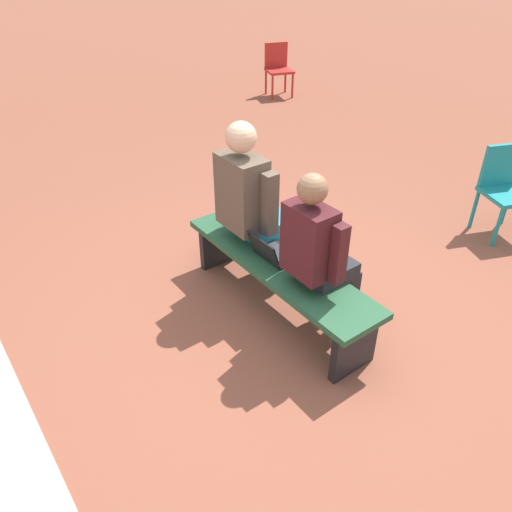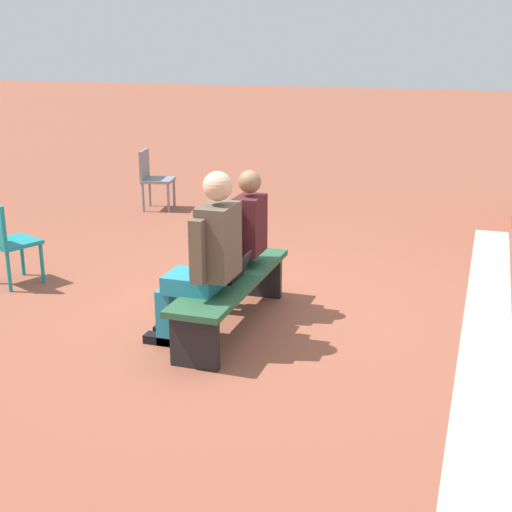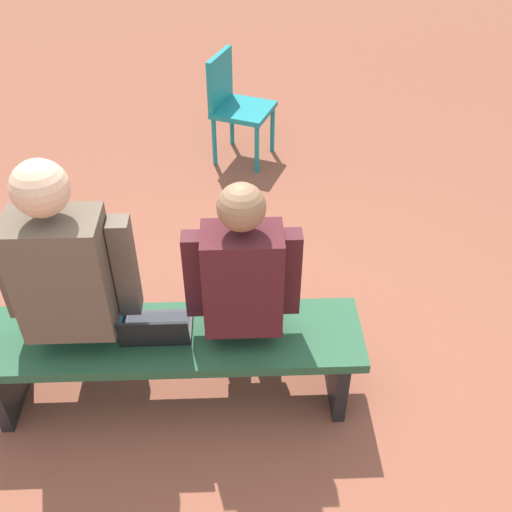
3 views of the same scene
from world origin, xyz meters
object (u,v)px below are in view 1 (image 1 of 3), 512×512
(bench, at_px, (278,272))
(plastic_chair_foreground, at_px, (278,66))
(person_adult, at_px, (254,203))
(laptop, at_px, (273,253))
(person_student, at_px, (319,251))
(plastic_chair_by_pillar, at_px, (505,185))

(bench, xyz_separation_m, plastic_chair_foreground, (4.57, -3.66, 0.13))
(person_adult, height_order, laptop, person_adult)
(person_student, xyz_separation_m, plastic_chair_by_pillar, (0.02, -2.39, -0.21))
(bench, relative_size, plastic_chair_foreground, 2.14)
(plastic_chair_foreground, bearing_deg, laptop, 140.84)
(bench, distance_m, person_student, 0.49)
(bench, height_order, laptop, laptop)
(laptop, bearing_deg, bench, -167.41)
(person_adult, xyz_separation_m, plastic_chair_by_pillar, (-0.72, -2.38, -0.26))
(person_student, bearing_deg, bench, 10.39)
(bench, height_order, person_student, person_student)
(bench, height_order, person_adult, person_adult)
(person_student, height_order, plastic_chair_foreground, person_student)
(bench, distance_m, plastic_chair_foreground, 5.86)
(person_student, height_order, plastic_chair_by_pillar, person_student)
(person_student, bearing_deg, plastic_chair_foreground, -36.23)
(bench, bearing_deg, person_adult, -10.15)
(laptop, xyz_separation_m, plastic_chair_by_pillar, (-0.38, -2.46, -0.02))
(person_student, bearing_deg, person_adult, -0.54)
(bench, relative_size, person_student, 1.41)
(person_adult, height_order, plastic_chair_by_pillar, person_adult)
(plastic_chair_by_pillar, xyz_separation_m, plastic_chair_foreground, (4.89, -1.22, 0.00))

